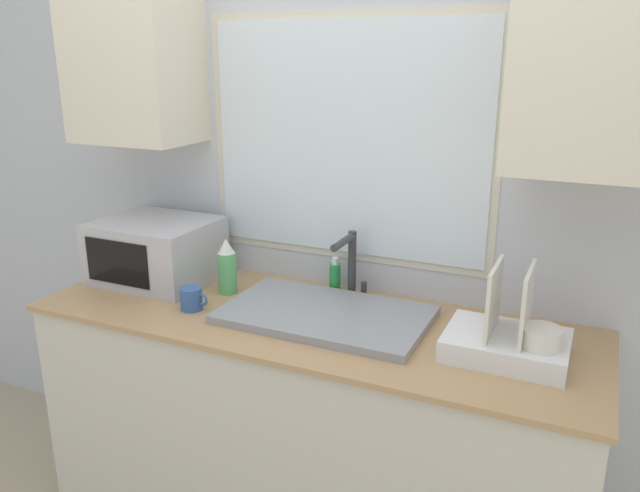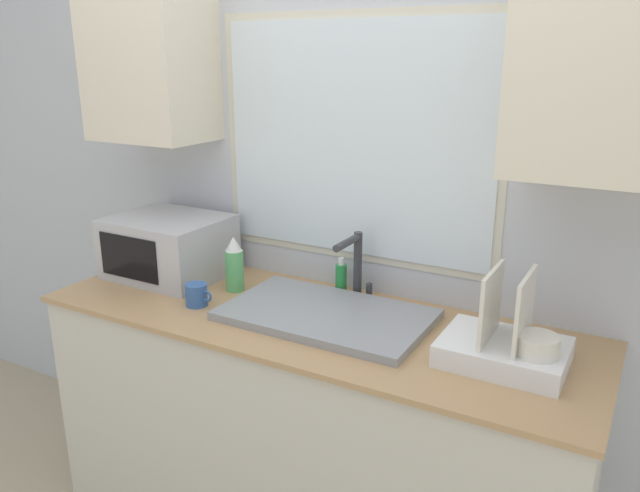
{
  "view_description": "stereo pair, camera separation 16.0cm",
  "coord_description": "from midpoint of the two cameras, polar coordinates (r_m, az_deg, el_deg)",
  "views": [
    {
      "loc": [
        0.89,
        -1.5,
        1.83
      ],
      "look_at": [
        0.06,
        0.3,
        1.22
      ],
      "focal_mm": 35.0,
      "sensor_mm": 36.0,
      "label": 1
    },
    {
      "loc": [
        1.03,
        -1.42,
        1.83
      ],
      "look_at": [
        0.06,
        0.3,
        1.22
      ],
      "focal_mm": 35.0,
      "sensor_mm": 36.0,
      "label": 2
    }
  ],
  "objects": [
    {
      "name": "soap_bottle",
      "position": [
        2.42,
        -0.53,
        -2.88
      ],
      "size": [
        0.04,
        0.04,
        0.14
      ],
      "color": "#268C3F",
      "rests_on": "countertop"
    },
    {
      "name": "wall_back",
      "position": [
        2.36,
        0.38,
        6.86
      ],
      "size": [
        6.0,
        0.38,
        2.6
      ],
      "color": "silver",
      "rests_on": "ground_plane"
    },
    {
      "name": "mug_near_sink",
      "position": [
        2.33,
        -13.61,
        -4.73
      ],
      "size": [
        0.11,
        0.08,
        0.08
      ],
      "color": "#335999",
      "rests_on": "countertop"
    },
    {
      "name": "dish_rack",
      "position": [
        1.98,
        14.74,
        -8.27
      ],
      "size": [
        0.37,
        0.27,
        0.29
      ],
      "color": "white",
      "rests_on": "countertop"
    },
    {
      "name": "faucet",
      "position": [
        2.33,
        0.83,
        -1.25
      ],
      "size": [
        0.08,
        0.19,
        0.26
      ],
      "color": "#333338",
      "rests_on": "countertop"
    },
    {
      "name": "sink_basin",
      "position": [
        2.2,
        -1.6,
        -6.32
      ],
      "size": [
        0.71,
        0.43,
        0.03
      ],
      "color": "gray",
      "rests_on": "countertop"
    },
    {
      "name": "spray_bottle",
      "position": [
        2.43,
        -10.38,
        -1.93
      ],
      "size": [
        0.07,
        0.07,
        0.22
      ],
      "color": "#59B266",
      "rests_on": "countertop"
    },
    {
      "name": "microwave",
      "position": [
        2.64,
        -16.44,
        -0.39
      ],
      "size": [
        0.46,
        0.39,
        0.25
      ],
      "color": "#B2B2B7",
      "rests_on": "countertop"
    },
    {
      "name": "countertop",
      "position": [
        2.44,
        -2.93,
        -16.63
      ],
      "size": [
        2.0,
        0.69,
        0.94
      ],
      "color": "beige",
      "rests_on": "ground_plane"
    }
  ]
}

